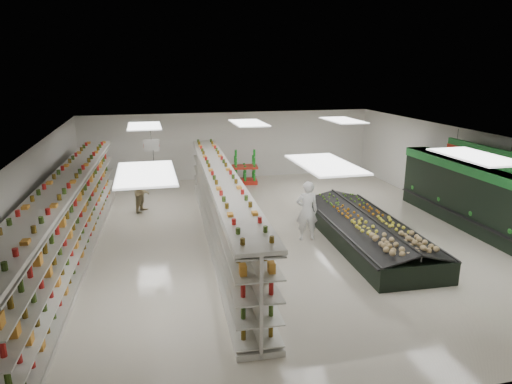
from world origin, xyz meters
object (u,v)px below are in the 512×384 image
object	(u,v)px
gondola_center	(221,209)
shopper_main	(307,211)
gondola_left	(69,225)
soda_endcap	(245,168)
produce_island	(367,230)
shopper_background	(143,190)

from	to	relation	value
gondola_center	shopper_main	bearing A→B (deg)	-10.92
gondola_left	gondola_center	xyz separation A→B (m)	(4.39, 0.64, -0.07)
gondola_left	shopper_main	bearing A→B (deg)	2.59
soda_endcap	shopper_main	distance (m)	7.46
gondola_center	shopper_main	distance (m)	2.68
produce_island	soda_endcap	world-z (taller)	soda_endcap
gondola_left	shopper_background	size ratio (longest dim) A/B	8.26
shopper_background	gondola_center	bearing A→B (deg)	-119.65
shopper_main	gondola_center	bearing A→B (deg)	-4.72
produce_island	shopper_main	world-z (taller)	shopper_main
soda_endcap	shopper_background	xyz separation A→B (m)	(-4.61, -3.25, 0.09)
shopper_main	shopper_background	bearing A→B (deg)	-31.25
produce_island	shopper_main	distance (m)	1.93
gondola_center	produce_island	bearing A→B (deg)	-14.99
gondola_left	soda_endcap	size ratio (longest dim) A/B	8.97
gondola_center	shopper_background	world-z (taller)	gondola_center
soda_endcap	shopper_main	world-z (taller)	shopper_main
soda_endcap	shopper_main	bearing A→B (deg)	-86.97
gondola_center	produce_island	distance (m)	4.56
gondola_left	soda_endcap	bearing A→B (deg)	50.97
gondola_left	gondola_center	bearing A→B (deg)	10.77
gondola_left	shopper_background	world-z (taller)	gondola_left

